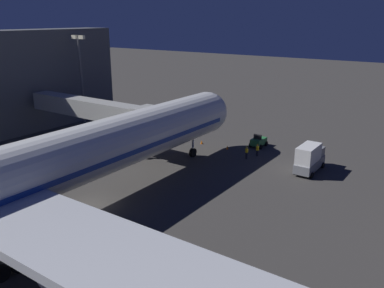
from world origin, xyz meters
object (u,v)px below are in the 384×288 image
(jet_bridge, at_px, (101,110))
(ground_crew_by_belt_loader, at_px, (257,149))
(baggage_tug_spare, at_px, (259,141))
(ground_crew_marshaller_fwd, at_px, (247,152))
(apron_floodlight_mast, at_px, (81,73))
(traffic_cone_nose_starboard, at_px, (202,142))
(ops_van, at_px, (310,158))
(traffic_cone_nose_port, at_px, (227,147))

(jet_bridge, distance_m, ground_crew_by_belt_loader, 22.57)
(baggage_tug_spare, bearing_deg, ground_crew_marshaller_fwd, 100.52)
(apron_floodlight_mast, bearing_deg, ground_crew_by_belt_loader, -176.63)
(jet_bridge, xyz_separation_m, apron_floodlight_mast, (12.59, -7.56, 3.48))
(traffic_cone_nose_starboard, bearing_deg, ground_crew_marshaller_fwd, 165.60)
(ops_van, bearing_deg, baggage_tug_spare, -30.26)
(ops_van, bearing_deg, traffic_cone_nose_port, -8.49)
(ops_van, distance_m, ground_crew_by_belt_loader, 7.94)
(jet_bridge, distance_m, ground_crew_marshaller_fwd, 21.23)
(jet_bridge, relative_size, apron_floodlight_mast, 1.59)
(apron_floodlight_mast, height_order, ground_crew_by_belt_loader, apron_floodlight_mast)
(ground_crew_marshaller_fwd, height_order, traffic_cone_nose_starboard, ground_crew_marshaller_fwd)
(ground_crew_by_belt_loader, relative_size, ground_crew_marshaller_fwd, 0.97)
(ops_van, bearing_deg, ground_crew_by_belt_loader, -11.88)
(apron_floodlight_mast, distance_m, traffic_cone_nose_starboard, 24.98)
(ops_van, distance_m, ground_crew_marshaller_fwd, 8.41)
(traffic_cone_nose_port, xyz_separation_m, traffic_cone_nose_starboard, (4.40, 0.00, 0.00))
(jet_bridge, relative_size, traffic_cone_nose_port, 44.18)
(apron_floodlight_mast, bearing_deg, traffic_cone_nose_starboard, -174.67)
(ground_crew_by_belt_loader, bearing_deg, jet_bridge, 25.39)
(baggage_tug_spare, relative_size, traffic_cone_nose_starboard, 4.92)
(baggage_tug_spare, height_order, ground_crew_by_belt_loader, baggage_tug_spare)
(jet_bridge, xyz_separation_m, baggage_tug_spare, (-18.24, -13.37, -4.75))
(traffic_cone_nose_port, height_order, traffic_cone_nose_starboard, same)
(traffic_cone_nose_port, bearing_deg, jet_bridge, 32.78)
(apron_floodlight_mast, distance_m, traffic_cone_nose_port, 29.13)
(apron_floodlight_mast, height_order, traffic_cone_nose_starboard, apron_floodlight_mast)
(baggage_tug_spare, bearing_deg, ground_crew_by_belt_loader, 113.88)
(apron_floodlight_mast, bearing_deg, ops_van, -179.58)
(ground_crew_marshaller_fwd, bearing_deg, baggage_tug_spare, -79.48)
(baggage_tug_spare, distance_m, ground_crew_by_belt_loader, 4.26)
(jet_bridge, relative_size, baggage_tug_spare, 8.97)
(jet_bridge, height_order, traffic_cone_nose_starboard, jet_bridge)
(jet_bridge, relative_size, ground_crew_by_belt_loader, 14.12)
(ground_crew_by_belt_loader, relative_size, traffic_cone_nose_starboard, 3.13)
(traffic_cone_nose_starboard, bearing_deg, ops_van, 173.69)
(jet_bridge, xyz_separation_m, ops_van, (-27.70, -7.85, -3.77))
(ground_crew_by_belt_loader, distance_m, traffic_cone_nose_starboard, 9.28)
(ground_crew_by_belt_loader, bearing_deg, traffic_cone_nose_port, -2.99)
(ops_van, relative_size, ground_crew_marshaller_fwd, 3.31)
(jet_bridge, xyz_separation_m, traffic_cone_nose_starboard, (-10.71, -9.73, -5.25))
(ops_van, bearing_deg, ground_crew_marshaller_fwd, 2.28)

